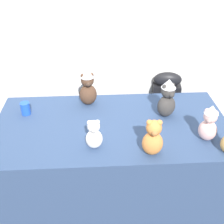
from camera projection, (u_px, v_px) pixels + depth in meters
ground_plane at (114, 211)px, 2.56m from camera, size 10.00×10.00×0.00m
wall_back at (108, 34)px, 2.68m from camera, size 7.00×0.08×2.60m
display_table at (112, 160)px, 2.56m from camera, size 1.93×0.98×0.79m
instrument_case at (164, 112)px, 3.06m from camera, size 0.29×0.15×0.95m
teddy_bear_cocoa at (88, 87)px, 2.52m from camera, size 0.18×0.16×0.35m
teddy_bear_blush at (209, 123)px, 2.10m from camera, size 0.18×0.17×0.30m
teddy_bear_ginger at (153, 138)px, 1.97m from camera, size 0.16×0.14×0.29m
teddy_bear_charcoal at (167, 99)px, 2.36m from camera, size 0.20×0.18×0.35m
teddy_bear_snow at (94, 135)px, 2.04m from camera, size 0.13×0.11×0.24m
party_cup_blue at (25, 108)px, 2.44m from camera, size 0.08×0.08×0.11m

